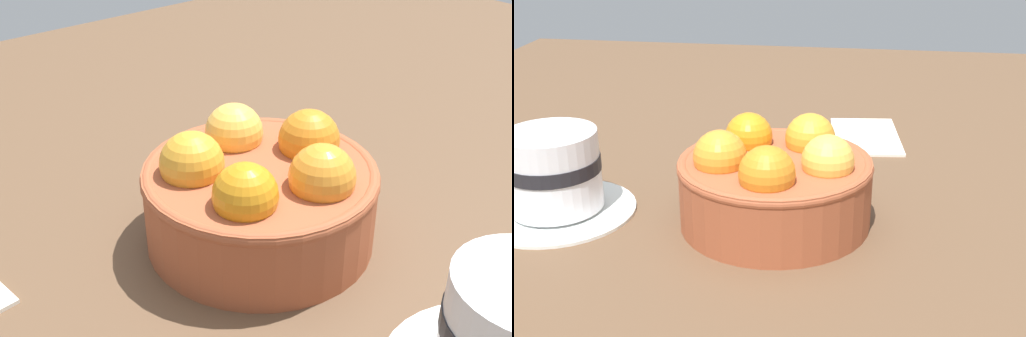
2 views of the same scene
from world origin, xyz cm
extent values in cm
cube|color=brown|center=(0.00, 0.00, -1.88)|extent=(141.15, 111.77, 3.76)
cylinder|color=#9E4C2D|center=(0.00, 0.00, 2.90)|extent=(16.45, 16.45, 5.81)
torus|color=#9E4C2D|center=(0.00, 0.00, 5.41)|extent=(16.65, 16.65, 1.00)
sphere|color=#F5B446|center=(1.26, 4.50, 6.50)|extent=(4.38, 4.38, 4.38)
sphere|color=orange|center=(-3.89, 2.59, 6.50)|extent=(4.50, 4.50, 4.50)
sphere|color=orange|center=(-3.67, -2.90, 6.50)|extent=(4.27, 4.27, 4.27)
sphere|color=orange|center=(1.62, -4.38, 6.50)|extent=(4.51, 4.51, 4.51)
sphere|color=orange|center=(4.67, 0.19, 6.50)|extent=(4.53, 4.53, 4.53)
cylinder|color=white|center=(1.01, -19.53, 0.30)|extent=(13.77, 13.77, 0.60)
cylinder|color=white|center=(1.01, -19.53, 4.14)|extent=(8.14, 8.14, 7.07)
cylinder|color=black|center=(1.01, -19.53, 4.67)|extent=(8.30, 8.30, 1.27)
cube|color=white|center=(-22.98, 7.46, 0.30)|extent=(13.07, 8.86, 0.60)
camera|label=1|loc=(-24.91, -29.29, 27.99)|focal=44.99mm
camera|label=2|loc=(52.77, 7.33, 27.12)|focal=47.79mm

